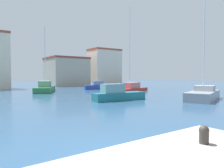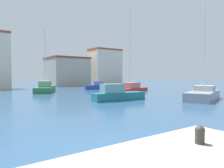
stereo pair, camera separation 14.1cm
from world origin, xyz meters
The scene contains 9 objects.
water centered at (15.00, 20.00, 0.00)m, with size 160.00×160.00×0.00m, color #2D5175.
mooring_bollard centered at (1.04, -1.98, 1.32)m, with size 0.26×0.26×0.49m.
sailboat_red_behind_lamppost centered at (19.95, 23.16, 0.63)m, with size 9.18×4.83×14.51m.
sailboat_grey_distant_north centered at (18.95, 8.85, 0.64)m, with size 8.15×5.21×13.14m.
motorboat_teal_far_left centered at (10.41, 14.21, 0.70)m, with size 6.44×2.14×1.90m.
sailboat_blue_outer_mooring centered at (18.57, 31.78, 0.62)m, with size 5.49×3.19×7.32m.
sailboat_green_far_right centered at (7.77, 31.36, 0.68)m, with size 6.17×9.03×11.06m.
warehouse_block centered at (20.07, 50.72, 3.90)m, with size 10.09×10.16×7.77m.
yacht_club centered at (32.13, 49.59, 5.41)m, with size 9.03×6.39×10.80m.
Camera 2 is at (-4.09, -5.18, 2.89)m, focal length 34.16 mm.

